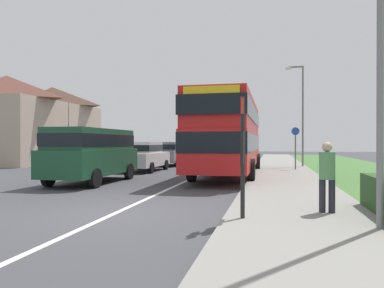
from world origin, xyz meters
TOP-DOWN VIEW (x-y plane):
  - ground_plane at (0.00, 0.00)m, footprint 120.00×120.00m
  - lane_marking_centre at (0.00, 8.00)m, footprint 0.14×60.00m
  - pavement_near_side at (4.20, 6.00)m, footprint 3.20×68.00m
  - double_decker_bus at (1.52, 10.31)m, footprint 2.80×11.52m
  - parked_van_dark_green at (-3.63, 5.83)m, footprint 2.11×5.15m
  - parked_car_white at (-3.62, 11.90)m, footprint 1.99×4.42m
  - parked_car_grey at (-3.60, 17.02)m, footprint 2.00×4.13m
  - pedestrian_at_stop at (4.77, 0.55)m, footprint 0.34×0.34m
  - bus_stop_sign at (3.00, -0.41)m, footprint 0.09×0.52m
  - cycle_route_sign at (4.92, 13.55)m, footprint 0.44×0.08m
  - street_lamp_mid at (5.44, 16.51)m, footprint 1.14×0.20m
  - house_terrace_far_side at (-15.57, 18.17)m, footprint 6.72×11.32m

SIDE VIEW (x-z plane):
  - ground_plane at x=0.00m, z-range 0.00..0.00m
  - lane_marking_centre at x=0.00m, z-range 0.00..0.01m
  - pavement_near_side at x=4.20m, z-range 0.00..0.12m
  - parked_car_white at x=-3.62m, z-range 0.08..1.77m
  - parked_car_grey at x=-3.60m, z-range 0.08..1.77m
  - pedestrian_at_stop at x=4.77m, z-range 0.14..1.81m
  - parked_van_dark_green at x=-3.63m, z-range 0.21..2.42m
  - cycle_route_sign at x=4.92m, z-range 0.17..2.69m
  - bus_stop_sign at x=3.00m, z-range 0.24..2.84m
  - double_decker_bus at x=1.52m, z-range 0.29..3.99m
  - house_terrace_far_side at x=-15.57m, z-range 0.00..6.61m
  - street_lamp_mid at x=5.44m, z-range 0.54..7.14m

